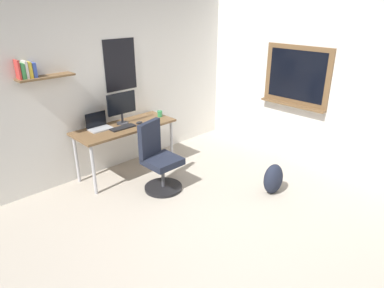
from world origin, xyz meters
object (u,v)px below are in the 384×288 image
Objects in this scene: coffee_mug at (160,114)px; backpack at (273,179)px; office_chair at (159,161)px; computer_mouse at (139,123)px; desk at (125,131)px; keyboard at (123,128)px; monitor_primary at (122,106)px; laptop at (99,125)px.

coffee_mug reaches higher than backpack.
office_chair is 9.13× the size of computer_mouse.
office_chair reaches higher than desk.
coffee_mug is at bearing 102.83° from backpack.
office_chair is 1.56m from backpack.
computer_mouse reaches higher than keyboard.
computer_mouse is 1.13× the size of coffee_mug.
keyboard is (-0.11, -0.17, -0.26)m from monitor_primary.
laptop is 0.58m from computer_mouse.
laptop is at bearing 113.70° from office_chair.
coffee_mug is (0.64, -0.02, 0.12)m from desk.
desk is 0.38m from laptop.
office_chair is 0.98m from coffee_mug.
coffee_mug is at bearing -9.87° from laptop.
coffee_mug is at bearing 49.08° from office_chair.
backpack is (1.39, -2.02, -0.59)m from laptop.
keyboard is 0.71m from coffee_mug.
monitor_primary is 5.04× the size of coffee_mug.
desk is at bearing 45.34° from keyboard.
computer_mouse is at bearing -173.37° from coffee_mug.
monitor_primary is at bearing 168.66° from coffee_mug.
office_chair is at bearing 131.04° from backpack.
keyboard is (-0.07, -0.07, 0.09)m from desk.
computer_mouse is at bearing -45.14° from monitor_primary.
monitor_primary is 0.35m from computer_mouse.
backpack is (1.13, -1.80, -0.55)m from keyboard.
monitor_primary is at bearing 117.39° from backpack.
keyboard is 0.28m from computer_mouse.
laptop is at bearing 172.54° from monitor_primary.
keyboard reaches higher than backpack.
coffee_mug is (0.60, -0.12, -0.22)m from monitor_primary.
office_chair is 2.26× the size of backpack.
monitor_primary is (0.37, -0.05, 0.22)m from laptop.
laptop is at bearing 139.72° from keyboard.
coffee_mug is (0.97, -0.17, -0.01)m from laptop.
coffee_mug is at bearing 4.03° from keyboard.
desk is 0.14m from keyboard.
laptop is at bearing 156.53° from desk.
monitor_primary is 1.25× the size of keyboard.
office_chair reaches higher than computer_mouse.
keyboard is at bearing 100.41° from office_chair.
monitor_primary is (0.04, 0.10, 0.35)m from desk.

